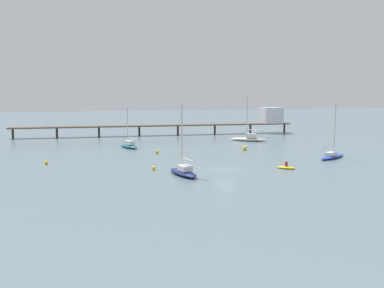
{
  "coord_description": "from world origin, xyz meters",
  "views": [
    {
      "loc": [
        -18.47,
        -49.66,
        10.02
      ],
      "look_at": [
        0.0,
        16.44,
        1.5
      ],
      "focal_mm": 37.27,
      "sensor_mm": 36.0,
      "label": 1
    }
  ],
  "objects_px": {
    "sailboat_teal": "(129,145)",
    "sailboat_blue": "(332,155)",
    "mooring_buoy_far": "(245,148)",
    "pier": "(229,119)",
    "dinghy_yellow": "(286,167)",
    "mooring_buoy_mid": "(157,152)",
    "mooring_buoy_inner": "(46,163)",
    "mooring_buoy_near": "(154,168)",
    "sailboat_cream": "(249,138)",
    "sailboat_navy": "(183,171)"
  },
  "relations": [
    {
      "from": "sailboat_blue",
      "to": "mooring_buoy_inner",
      "type": "distance_m",
      "value": 43.68
    },
    {
      "from": "mooring_buoy_inner",
      "to": "sailboat_teal",
      "type": "bearing_deg",
      "value": 47.39
    },
    {
      "from": "sailboat_blue",
      "to": "pier",
      "type": "bearing_deg",
      "value": 92.13
    },
    {
      "from": "mooring_buoy_inner",
      "to": "mooring_buoy_far",
      "type": "relative_size",
      "value": 0.67
    },
    {
      "from": "mooring_buoy_far",
      "to": "mooring_buoy_mid",
      "type": "bearing_deg",
      "value": 178.38
    },
    {
      "from": "dinghy_yellow",
      "to": "sailboat_teal",
      "type": "bearing_deg",
      "value": 123.63
    },
    {
      "from": "dinghy_yellow",
      "to": "mooring_buoy_inner",
      "type": "bearing_deg",
      "value": 158.65
    },
    {
      "from": "dinghy_yellow",
      "to": "mooring_buoy_far",
      "type": "height_order",
      "value": "dinghy_yellow"
    },
    {
      "from": "dinghy_yellow",
      "to": "mooring_buoy_inner",
      "type": "xyz_separation_m",
      "value": [
        -31.75,
        12.41,
        0.05
      ]
    },
    {
      "from": "sailboat_blue",
      "to": "dinghy_yellow",
      "type": "xyz_separation_m",
      "value": [
        -11.48,
        -6.14,
        -0.33
      ]
    },
    {
      "from": "pier",
      "to": "sailboat_cream",
      "type": "xyz_separation_m",
      "value": [
        -1.65,
        -16.44,
        -3.07
      ]
    },
    {
      "from": "sailboat_cream",
      "to": "sailboat_blue",
      "type": "relative_size",
      "value": 1.18
    },
    {
      "from": "pier",
      "to": "sailboat_blue",
      "type": "height_order",
      "value": "sailboat_blue"
    },
    {
      "from": "sailboat_cream",
      "to": "mooring_buoy_far",
      "type": "bearing_deg",
      "value": -116.67
    },
    {
      "from": "sailboat_blue",
      "to": "mooring_buoy_inner",
      "type": "height_order",
      "value": "sailboat_blue"
    },
    {
      "from": "sailboat_blue",
      "to": "sailboat_navy",
      "type": "xyz_separation_m",
      "value": [
        -26.09,
        -6.71,
        0.05
      ]
    },
    {
      "from": "sailboat_cream",
      "to": "mooring_buoy_near",
      "type": "height_order",
      "value": "sailboat_cream"
    },
    {
      "from": "pier",
      "to": "dinghy_yellow",
      "type": "distance_m",
      "value": 48.99
    },
    {
      "from": "sailboat_cream",
      "to": "mooring_buoy_far",
      "type": "height_order",
      "value": "sailboat_cream"
    },
    {
      "from": "sailboat_cream",
      "to": "mooring_buoy_inner",
      "type": "relative_size",
      "value": 19.1
    },
    {
      "from": "dinghy_yellow",
      "to": "mooring_buoy_far",
      "type": "relative_size",
      "value": 3.2
    },
    {
      "from": "sailboat_blue",
      "to": "sailboat_cream",
      "type": "bearing_deg",
      "value": 97.23
    },
    {
      "from": "mooring_buoy_mid",
      "to": "sailboat_navy",
      "type": "bearing_deg",
      "value": -90.9
    },
    {
      "from": "mooring_buoy_mid",
      "to": "mooring_buoy_inner",
      "type": "distance_m",
      "value": 18.56
    },
    {
      "from": "sailboat_navy",
      "to": "mooring_buoy_far",
      "type": "distance_m",
      "value": 24.92
    },
    {
      "from": "mooring_buoy_mid",
      "to": "mooring_buoy_far",
      "type": "distance_m",
      "value": 16.0
    },
    {
      "from": "sailboat_teal",
      "to": "dinghy_yellow",
      "type": "bearing_deg",
      "value": -56.37
    },
    {
      "from": "mooring_buoy_inner",
      "to": "dinghy_yellow",
      "type": "bearing_deg",
      "value": -21.35
    },
    {
      "from": "sailboat_cream",
      "to": "dinghy_yellow",
      "type": "relative_size",
      "value": 4.0
    },
    {
      "from": "pier",
      "to": "sailboat_blue",
      "type": "distance_m",
      "value": 41.85
    },
    {
      "from": "pier",
      "to": "sailboat_cream",
      "type": "bearing_deg",
      "value": -95.73
    },
    {
      "from": "mooring_buoy_far",
      "to": "sailboat_blue",
      "type": "bearing_deg",
      "value": -51.12
    },
    {
      "from": "pier",
      "to": "mooring_buoy_mid",
      "type": "distance_m",
      "value": 38.03
    },
    {
      "from": "pier",
      "to": "dinghy_yellow",
      "type": "relative_size",
      "value": 26.93
    },
    {
      "from": "sailboat_teal",
      "to": "sailboat_blue",
      "type": "distance_m",
      "value": 36.34
    },
    {
      "from": "pier",
      "to": "mooring_buoy_mid",
      "type": "bearing_deg",
      "value": -129.78
    },
    {
      "from": "sailboat_cream",
      "to": "dinghy_yellow",
      "type": "bearing_deg",
      "value": -104.77
    },
    {
      "from": "sailboat_blue",
      "to": "mooring_buoy_far",
      "type": "height_order",
      "value": "sailboat_blue"
    },
    {
      "from": "sailboat_cream",
      "to": "sailboat_navy",
      "type": "xyz_separation_m",
      "value": [
        -22.88,
        -31.97,
        -0.08
      ]
    },
    {
      "from": "pier",
      "to": "sailboat_teal",
      "type": "bearing_deg",
      "value": -143.69
    },
    {
      "from": "sailboat_cream",
      "to": "sailboat_teal",
      "type": "distance_m",
      "value": 26.72
    },
    {
      "from": "sailboat_cream",
      "to": "dinghy_yellow",
      "type": "height_order",
      "value": "sailboat_cream"
    },
    {
      "from": "mooring_buoy_mid",
      "to": "mooring_buoy_inner",
      "type": "height_order",
      "value": "mooring_buoy_mid"
    },
    {
      "from": "pier",
      "to": "mooring_buoy_far",
      "type": "xyz_separation_m",
      "value": [
        -8.24,
        -29.55,
        -3.35
      ]
    },
    {
      "from": "sailboat_blue",
      "to": "mooring_buoy_far",
      "type": "distance_m",
      "value": 15.6
    },
    {
      "from": "mooring_buoy_near",
      "to": "sailboat_cream",
      "type": "bearing_deg",
      "value": 46.68
    },
    {
      "from": "mooring_buoy_inner",
      "to": "mooring_buoy_near",
      "type": "xyz_separation_m",
      "value": [
        14.22,
        -8.38,
        -0.01
      ]
    },
    {
      "from": "pier",
      "to": "mooring_buoy_far",
      "type": "distance_m",
      "value": 30.86
    },
    {
      "from": "dinghy_yellow",
      "to": "mooring_buoy_inner",
      "type": "height_order",
      "value": "dinghy_yellow"
    },
    {
      "from": "pier",
      "to": "sailboat_teal",
      "type": "height_order",
      "value": "sailboat_teal"
    }
  ]
}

